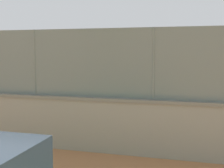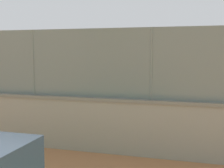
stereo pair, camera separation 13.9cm
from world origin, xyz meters
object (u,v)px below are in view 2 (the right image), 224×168
player_crossing_court (58,89)px  sports_ball (168,107)px  player_near_wall_returning (159,84)px  player_baseline_waiting (99,83)px

player_crossing_court → sports_ball: 4.99m
player_near_wall_returning → player_crossing_court: size_ratio=0.86×
player_baseline_waiting → player_near_wall_returning: bearing=-173.4°
player_crossing_court → sports_ball: player_crossing_court is taller
player_crossing_court → sports_ball: size_ratio=12.39×
player_near_wall_returning → player_crossing_court: (3.65, 4.40, 0.16)m
sports_ball → player_near_wall_returning: bearing=-72.4°
player_baseline_waiting → sports_ball: bearing=156.0°
player_baseline_waiting → sports_ball: player_baseline_waiting is taller
player_near_wall_returning → sports_ball: player_near_wall_returning is taller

